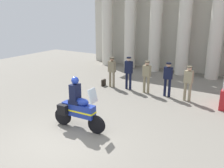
# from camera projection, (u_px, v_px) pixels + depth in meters

# --- Properties ---
(ground_plane) EXTENTS (28.00, 28.00, 0.00)m
(ground_plane) POSITION_uv_depth(u_px,v_px,m) (61.00, 141.00, 7.96)
(ground_plane) COLOR gray
(colonnade_backdrop) EXTENTS (14.93, 1.66, 6.37)m
(colonnade_backdrop) POSITION_uv_depth(u_px,v_px,m) (187.00, 20.00, 15.61)
(colonnade_backdrop) COLOR beige
(colonnade_backdrop) RESTS_ON ground_plane
(officer_in_row_0) EXTENTS (0.39, 0.24, 1.65)m
(officer_in_row_0) POSITION_uv_depth(u_px,v_px,m) (112.00, 70.00, 13.26)
(officer_in_row_0) COLOR #7A7056
(officer_in_row_0) RESTS_ON ground_plane
(officer_in_row_1) EXTENTS (0.39, 0.24, 1.73)m
(officer_in_row_1) POSITION_uv_depth(u_px,v_px,m) (129.00, 70.00, 12.87)
(officer_in_row_1) COLOR black
(officer_in_row_1) RESTS_ON ground_plane
(officer_in_row_2) EXTENTS (0.39, 0.24, 1.64)m
(officer_in_row_2) POSITION_uv_depth(u_px,v_px,m) (147.00, 74.00, 12.28)
(officer_in_row_2) COLOR #847A5B
(officer_in_row_2) RESTS_ON ground_plane
(officer_in_row_3) EXTENTS (0.39, 0.24, 1.68)m
(officer_in_row_3) POSITION_uv_depth(u_px,v_px,m) (168.00, 77.00, 11.76)
(officer_in_row_3) COLOR black
(officer_in_row_3) RESTS_ON ground_plane
(officer_in_row_4) EXTENTS (0.39, 0.24, 1.65)m
(officer_in_row_4) POSITION_uv_depth(u_px,v_px,m) (188.00, 81.00, 11.18)
(officer_in_row_4) COLOR gray
(officer_in_row_4) RESTS_ON ground_plane
(motorcycle_with_rider) EXTENTS (2.09, 0.72, 1.90)m
(motorcycle_with_rider) POSITION_uv_depth(u_px,v_px,m) (77.00, 107.00, 8.58)
(motorcycle_with_rider) COLOR black
(motorcycle_with_rider) RESTS_ON ground_plane
(briefcase_on_ground) EXTENTS (0.10, 0.32, 0.36)m
(briefcase_on_ground) POSITION_uv_depth(u_px,v_px,m) (104.00, 83.00, 13.69)
(briefcase_on_ground) COLOR black
(briefcase_on_ground) RESTS_ON ground_plane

